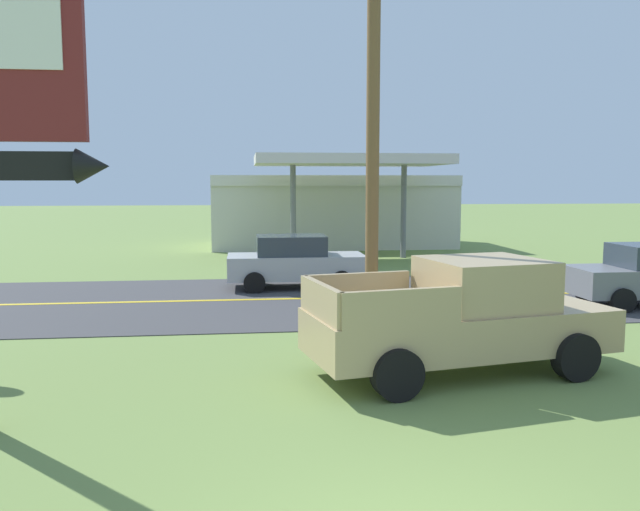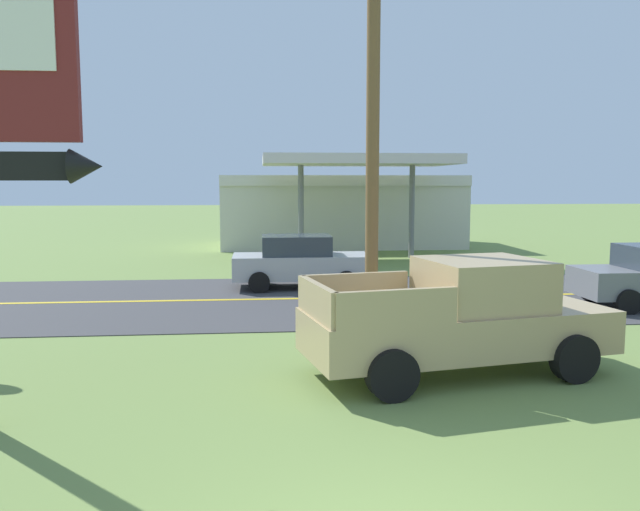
{
  "view_description": "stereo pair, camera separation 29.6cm",
  "coord_description": "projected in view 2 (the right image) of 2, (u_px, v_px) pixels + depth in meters",
  "views": [
    {
      "loc": [
        -1.5,
        -4.92,
        3.27
      ],
      "look_at": [
        0.0,
        8.0,
        1.8
      ],
      "focal_mm": 36.51,
      "sensor_mm": 36.0,
      "label": 1
    },
    {
      "loc": [
        -1.21,
        -4.95,
        3.27
      ],
      "look_at": [
        0.0,
        8.0,
        1.8
      ],
      "focal_mm": 36.51,
      "sensor_mm": 36.0,
      "label": 2
    }
  ],
  "objects": [
    {
      "name": "road_asphalt",
      "position": [
        303.0,
        299.0,
        18.24
      ],
      "size": [
        140.0,
        8.0,
        0.02
      ],
      "primitive_type": "cube",
      "color": "#3D3D3F",
      "rests_on": "ground"
    },
    {
      "name": "road_centre_line",
      "position": [
        303.0,
        298.0,
        18.24
      ],
      "size": [
        126.0,
        0.2,
        0.01
      ],
      "primitive_type": "cube",
      "color": "gold",
      "rests_on": "road_asphalt"
    },
    {
      "name": "utility_pole",
      "position": [
        373.0,
        102.0,
        12.57
      ],
      "size": [
        2.15,
        0.26,
        8.97
      ],
      "color": "brown",
      "rests_on": "ground"
    },
    {
      "name": "gas_station",
      "position": [
        340.0,
        208.0,
        33.43
      ],
      "size": [
        12.0,
        11.5,
        4.4
      ],
      "color": "beige",
      "rests_on": "ground"
    },
    {
      "name": "pickup_tan_parked_on_lawn",
      "position": [
        461.0,
        318.0,
        11.07
      ],
      "size": [
        5.48,
        2.98,
        1.96
      ],
      "color": "tan",
      "rests_on": "ground"
    },
    {
      "name": "car_silver_mid_lane",
      "position": [
        300.0,
        261.0,
        20.13
      ],
      "size": [
        4.2,
        2.0,
        1.64
      ],
      "color": "#A8AAAF",
      "rests_on": "ground"
    }
  ]
}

